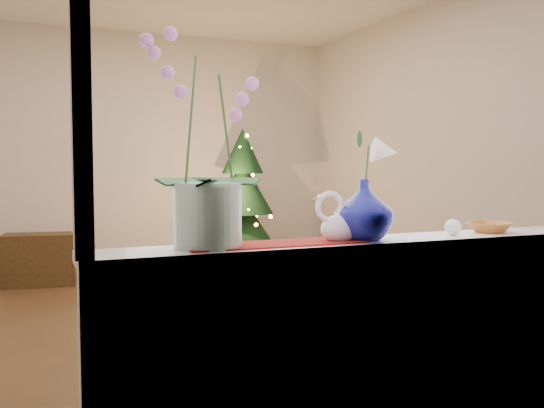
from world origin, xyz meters
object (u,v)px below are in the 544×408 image
(paperweight, at_px, (453,227))
(orchid_pot, at_px, (207,139))
(swan, at_px, (340,218))
(side_table, at_px, (40,260))
(blue_vase, at_px, (364,205))
(xmas_tree, at_px, (243,202))
(amber_dish, at_px, (490,228))

(paperweight, bearing_deg, orchid_pot, 177.90)
(swan, bearing_deg, side_table, 121.60)
(blue_vase, bearing_deg, paperweight, -1.10)
(blue_vase, xyz_separation_m, side_table, (-1.11, 4.40, -0.80))
(paperweight, relative_size, xmas_tree, 0.04)
(swan, height_order, blue_vase, blue_vase)
(amber_dish, height_order, side_table, amber_dish)
(swan, xyz_separation_m, xmas_tree, (1.10, 4.20, -0.21))
(swan, distance_m, paperweight, 0.54)
(blue_vase, bearing_deg, swan, 179.77)
(swan, bearing_deg, blue_vase, 18.54)
(orchid_pot, height_order, paperweight, orchid_pot)
(blue_vase, bearing_deg, orchid_pot, 177.22)
(swan, distance_m, blue_vase, 0.12)
(swan, distance_m, side_table, 4.57)
(amber_dish, bearing_deg, xmas_tree, 85.47)
(side_table, bearing_deg, orchid_pot, -74.57)
(blue_vase, xyz_separation_m, amber_dish, (0.66, 0.02, -0.12))
(swan, height_order, xmas_tree, xmas_tree)
(orchid_pot, bearing_deg, xmas_tree, 68.73)
(blue_vase, xyz_separation_m, paperweight, (0.43, -0.01, -0.10))
(paperweight, distance_m, xmas_tree, 4.25)
(orchid_pot, height_order, xmas_tree, orchid_pot)
(orchid_pot, relative_size, blue_vase, 2.80)
(swan, xyz_separation_m, side_table, (-1.00, 4.40, -0.75))
(paperweight, relative_size, side_table, 0.10)
(amber_dish, bearing_deg, orchid_pot, 179.53)
(paperweight, xyz_separation_m, side_table, (-1.54, 4.41, -0.69))
(swan, xyz_separation_m, blue_vase, (0.11, -0.00, 0.05))
(swan, bearing_deg, amber_dish, 20.24)
(orchid_pot, relative_size, swan, 3.55)
(orchid_pot, distance_m, amber_dish, 1.34)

